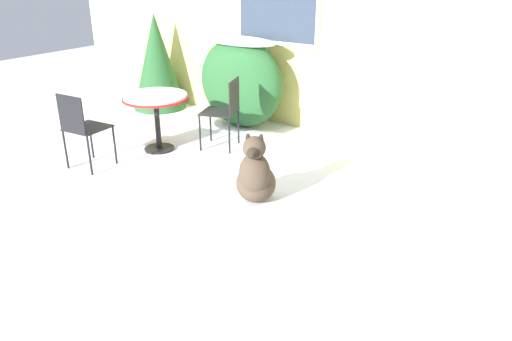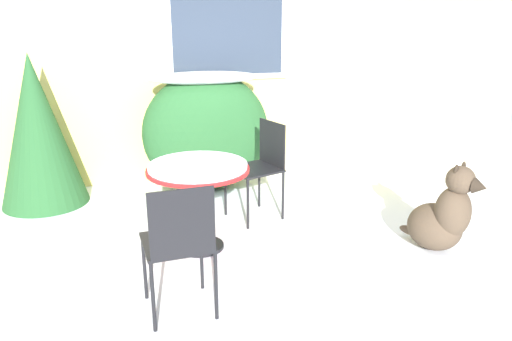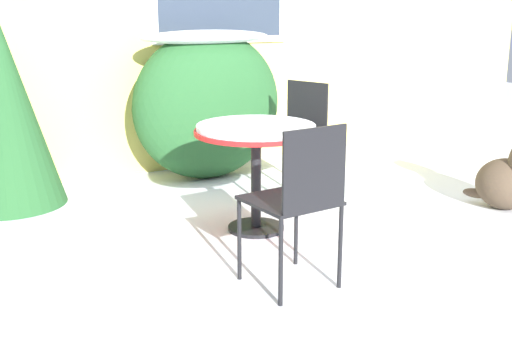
% 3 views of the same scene
% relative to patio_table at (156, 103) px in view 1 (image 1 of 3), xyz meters
% --- Properties ---
extents(ground_plane, '(16.00, 16.00, 0.00)m').
position_rel_patio_table_xyz_m(ground_plane, '(0.55, -0.33, -0.63)').
color(ground_plane, white).
extents(house_wall, '(8.00, 0.10, 2.85)m').
position_rel_patio_table_xyz_m(house_wall, '(0.56, 1.87, 0.81)').
color(house_wall, '#E5D16B').
rests_on(house_wall, ground_plane).
extents(shrub_left, '(1.36, 0.66, 1.30)m').
position_rel_patio_table_xyz_m(shrub_left, '(0.29, 1.41, 0.06)').
color(shrub_left, '#235128').
rests_on(shrub_left, ground_plane).
extents(evergreen_bush, '(0.85, 0.85, 1.53)m').
position_rel_patio_table_xyz_m(evergreen_bush, '(-1.39, 1.43, 0.14)').
color(evergreen_bush, '#235128').
rests_on(evergreen_bush, ground_plane).
extents(patio_table, '(0.83, 0.83, 0.73)m').
position_rel_patio_table_xyz_m(patio_table, '(0.00, 0.00, 0.00)').
color(patio_table, black).
rests_on(patio_table, ground_plane).
extents(patio_chair_near_table, '(0.55, 0.55, 0.91)m').
position_rel_patio_table_xyz_m(patio_chair_near_table, '(0.67, 0.55, -0.10)').
color(patio_chair_near_table, black).
rests_on(patio_chair_near_table, ground_plane).
extents(patio_chair_far_side, '(0.47, 0.47, 0.91)m').
position_rel_patio_table_xyz_m(patio_chair_far_side, '(-0.26, -0.93, -0.10)').
color(patio_chair_far_side, black).
rests_on(patio_chair_far_side, ground_plane).
extents(dog, '(0.57, 0.65, 0.78)m').
position_rel_patio_table_xyz_m(dog, '(1.91, -0.55, -0.33)').
color(dog, '#4C3D2D').
rests_on(dog, ground_plane).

